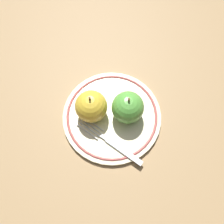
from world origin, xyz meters
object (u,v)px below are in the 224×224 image
object	(u,v)px
plate	(112,116)
apple_red_whole	(128,107)
apple_second_whole	(91,106)
fork	(112,143)

from	to	relation	value
plate	apple_red_whole	distance (m)	0.06
apple_second_whole	apple_red_whole	bearing A→B (deg)	-58.19
apple_second_whole	fork	world-z (taller)	apple_second_whole
plate	fork	world-z (taller)	fork
apple_red_whole	fork	bearing A→B (deg)	-173.28
apple_red_whole	apple_second_whole	bearing A→B (deg)	121.81
apple_red_whole	fork	distance (m)	0.09
apple_red_whole	fork	size ratio (longest dim) A/B	0.47
plate	apple_second_whole	distance (m)	0.07
plate	apple_second_whole	size ratio (longest dim) A/B	2.83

